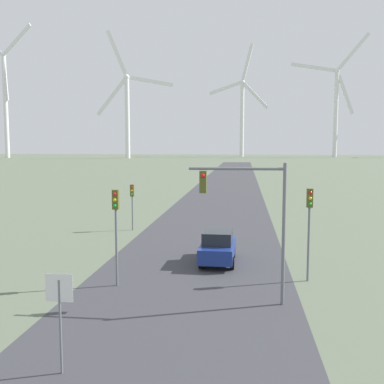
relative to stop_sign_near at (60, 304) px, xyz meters
name	(u,v)px	position (x,y,z in m)	size (l,w,h in m)	color
road_surface	(220,205)	(2.56, 36.59, -2.05)	(10.00, 240.00, 0.01)	#38383D
stop_sign_near	(60,304)	(0.00, 0.00, 0.00)	(0.81, 0.07, 2.93)	slate
traffic_light_post_near_left	(116,216)	(-0.68, 8.03, 1.22)	(0.28, 0.34, 4.49)	slate
traffic_light_post_near_right	(309,214)	(8.25, 9.79, 1.21)	(0.28, 0.34, 4.48)	slate
traffic_light_post_mid_left	(132,197)	(-3.31, 21.48, 0.53)	(0.28, 0.33, 3.51)	slate
traffic_light_mast_overhead	(250,205)	(5.41, 6.41, 2.06)	(3.93, 0.35, 5.82)	slate
car_approaching	(218,247)	(3.75, 12.64, -1.14)	(1.91, 4.15, 1.83)	navy
wind_turbine_far_left	(5,95)	(-113.17, 202.70, 29.20)	(37.30, 13.97, 63.59)	white
wind_turbine_left	(127,106)	(-50.26, 199.33, 22.68)	(34.64, 13.68, 59.43)	white
wind_turbine_center	(242,110)	(3.85, 238.24, 23.53)	(32.62, 13.44, 60.32)	white
wind_turbine_right	(336,103)	(52.40, 231.53, 26.17)	(39.20, 2.60, 63.26)	white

